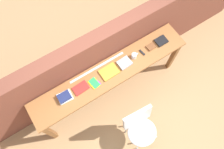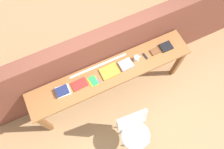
# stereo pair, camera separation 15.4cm
# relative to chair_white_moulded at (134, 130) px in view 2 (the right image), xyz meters

# --- Properties ---
(ground_plane) EXTENTS (40.00, 40.00, 0.00)m
(ground_plane) POSITION_rel_chair_white_moulded_xyz_m (0.02, 0.55, -0.53)
(ground_plane) COLOR tan
(brick_wall_back) EXTENTS (6.00, 0.20, 1.39)m
(brick_wall_back) POSITION_rel_chair_white_moulded_xyz_m (0.02, 1.19, 0.17)
(brick_wall_back) COLOR brown
(brick_wall_back) RESTS_ON ground
(sideboard) EXTENTS (2.50, 0.44, 0.88)m
(sideboard) POSITION_rel_chair_white_moulded_xyz_m (0.02, 0.85, 0.21)
(sideboard) COLOR #996033
(sideboard) RESTS_ON ground
(chair_white_moulded) EXTENTS (0.47, 0.49, 0.89)m
(chair_white_moulded) POSITION_rel_chair_white_moulded_xyz_m (0.00, 0.00, 0.00)
(chair_white_moulded) COLOR silver
(chair_white_moulded) RESTS_ON ground
(book_stack_leftmost) EXTENTS (0.21, 0.18, 0.06)m
(book_stack_leftmost) POSITION_rel_chair_white_moulded_xyz_m (-0.71, 0.87, 0.38)
(book_stack_leftmost) COLOR white
(book_stack_leftmost) RESTS_ON sideboard
(magazine_cycling) EXTENTS (0.23, 0.15, 0.02)m
(magazine_cycling) POSITION_rel_chair_white_moulded_xyz_m (-0.46, 0.87, 0.36)
(magazine_cycling) COLOR red
(magazine_cycling) RESTS_ON sideboard
(pamphlet_pile_colourful) EXTENTS (0.15, 0.17, 0.01)m
(pamphlet_pile_colourful) POSITION_rel_chair_white_moulded_xyz_m (-0.26, 0.83, 0.36)
(pamphlet_pile_colourful) COLOR purple
(pamphlet_pile_colourful) RESTS_ON sideboard
(book_open_centre) EXTENTS (0.27, 0.20, 0.02)m
(book_open_centre) POSITION_rel_chair_white_moulded_xyz_m (0.01, 0.86, 0.36)
(book_open_centre) COLOR gold
(book_open_centre) RESTS_ON sideboard
(book_grey_hardcover) EXTENTS (0.20, 0.17, 0.04)m
(book_grey_hardcover) POSITION_rel_chair_white_moulded_xyz_m (0.27, 0.86, 0.37)
(book_grey_hardcover) COLOR #9E9EA3
(book_grey_hardcover) RESTS_ON sideboard
(mug) EXTENTS (0.11, 0.08, 0.09)m
(mug) POSITION_rel_chair_white_moulded_xyz_m (0.45, 0.87, 0.40)
(mug) COLOR white
(mug) RESTS_ON sideboard
(multitool_folded) EXTENTS (0.04, 0.11, 0.02)m
(multitool_folded) POSITION_rel_chair_white_moulded_xyz_m (0.60, 0.86, 0.36)
(multitool_folded) COLOR black
(multitool_folded) RESTS_ON sideboard
(leather_journal_brown) EXTENTS (0.13, 0.11, 0.02)m
(leather_journal_brown) POSITION_rel_chair_white_moulded_xyz_m (0.77, 0.87, 0.37)
(leather_journal_brown) COLOR brown
(leather_journal_brown) RESTS_ON sideboard
(book_repair_rightmost) EXTENTS (0.18, 0.15, 0.03)m
(book_repair_rightmost) POSITION_rel_chair_white_moulded_xyz_m (0.96, 0.86, 0.37)
(book_repair_rightmost) COLOR black
(book_repair_rightmost) RESTS_ON sideboard
(ruler_metal_back_edge) EXTENTS (0.90, 0.03, 0.00)m
(ruler_metal_back_edge) POSITION_rel_chair_white_moulded_xyz_m (-0.09, 1.02, 0.35)
(ruler_metal_back_edge) COLOR silver
(ruler_metal_back_edge) RESTS_ON sideboard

